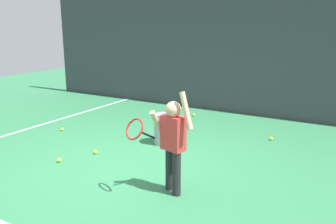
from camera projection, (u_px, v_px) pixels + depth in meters
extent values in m
plane|color=#2D7247|center=(123.00, 169.00, 5.39)|extent=(20.00, 20.00, 0.00)
cube|color=white|center=(40.00, 125.00, 7.70)|extent=(0.05, 9.00, 0.00)
cube|color=#383D42|center=(229.00, 48.00, 8.52)|extent=(10.94, 0.08, 3.12)
cylinder|color=slate|center=(69.00, 39.00, 11.17)|extent=(0.09, 0.09, 3.27)
cylinder|color=slate|center=(166.00, 42.00, 9.42)|extent=(0.09, 0.09, 3.27)
cylinder|color=slate|center=(308.00, 47.00, 7.68)|extent=(0.09, 0.09, 3.27)
cylinder|color=#232326|center=(170.00, 168.00, 4.68)|extent=(0.11, 0.11, 0.58)
cylinder|color=#232326|center=(177.00, 174.00, 4.52)|extent=(0.11, 0.11, 0.58)
cube|color=red|center=(173.00, 133.00, 4.47)|extent=(0.33, 0.24, 0.44)
sphere|color=tan|center=(173.00, 109.00, 4.40)|extent=(0.20, 0.20, 0.20)
cylinder|color=tan|center=(186.00, 110.00, 4.28)|extent=(0.22, 0.12, 0.46)
cylinder|color=tan|center=(159.00, 126.00, 4.55)|extent=(0.14, 0.30, 0.43)
cylinder|color=black|center=(148.00, 135.00, 4.54)|extent=(0.09, 0.24, 0.15)
torus|color=red|center=(135.00, 129.00, 4.36)|extent=(0.32, 0.23, 0.26)
cylinder|color=gray|center=(164.00, 129.00, 6.46)|extent=(0.36, 0.36, 0.55)
torus|color=#595B60|center=(164.00, 114.00, 6.39)|extent=(0.38, 0.38, 0.02)
sphere|color=#CCE033|center=(59.00, 160.00, 5.65)|extent=(0.07, 0.07, 0.07)
sphere|color=#CCE033|center=(194.00, 115.00, 8.42)|extent=(0.07, 0.07, 0.07)
sphere|color=#CCE033|center=(95.00, 152.00, 6.00)|extent=(0.07, 0.07, 0.07)
sphere|color=#CCE033|center=(271.00, 139.00, 6.70)|extent=(0.07, 0.07, 0.07)
sphere|color=#CCE033|center=(62.00, 129.00, 7.28)|extent=(0.07, 0.07, 0.07)
sphere|color=#CCE033|center=(132.00, 121.00, 7.88)|extent=(0.07, 0.07, 0.07)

